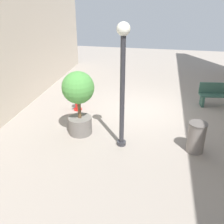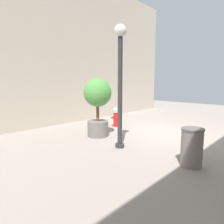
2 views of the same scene
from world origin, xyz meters
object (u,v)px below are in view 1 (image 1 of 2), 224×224
(fire_hydrant, at_px, (77,100))
(street_lamp, at_px, (123,74))
(bench_near, at_px, (217,95))
(planter_tree, at_px, (79,97))
(trash_bin, at_px, (196,137))

(fire_hydrant, distance_m, street_lamp, 3.56)
(bench_near, xyz_separation_m, planter_tree, (4.79, 3.23, 0.80))
(planter_tree, distance_m, trash_bin, 3.76)
(bench_near, bearing_deg, trash_bin, 72.32)
(planter_tree, relative_size, street_lamp, 0.58)
(planter_tree, bearing_deg, trash_bin, 174.17)
(fire_hydrant, height_order, planter_tree, planter_tree)
(bench_near, xyz_separation_m, street_lamp, (3.34, 3.68, 1.79))
(fire_hydrant, bearing_deg, street_lamp, 134.16)
(street_lamp, bearing_deg, fire_hydrant, -45.84)
(street_lamp, relative_size, trash_bin, 3.90)
(bench_near, height_order, planter_tree, planter_tree)
(street_lamp, distance_m, trash_bin, 2.84)
(fire_hydrant, relative_size, bench_near, 0.58)
(fire_hydrant, distance_m, bench_near, 5.66)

